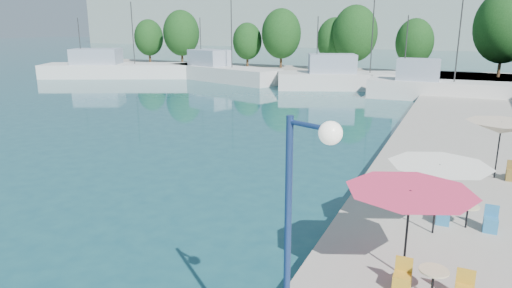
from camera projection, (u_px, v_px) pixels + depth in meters
The scene contains 20 objects.
quay_far at pixel (324, 74), 62.59m from camera, with size 90.00×16.00×0.60m, color #9E9A8F.
hill_west at pixel (339, 21), 151.30m from camera, with size 180.00×40.00×16.00m, color #8E9B92.
trawler_01 at pixel (116, 69), 61.53m from camera, with size 20.55×13.44×10.20m.
trawler_02 at pixel (221, 72), 57.91m from camera, with size 16.98×9.20×10.20m.
trawler_03 at pixel (350, 79), 50.46m from camera, with size 17.23×10.25×10.20m.
trawler_04 at pixel (435, 88), 43.26m from camera, with size 13.11×3.90×10.20m.
tree_01 at pixel (149, 38), 77.31m from camera, with size 4.85×4.85×7.18m.
tree_02 at pixel (181, 33), 73.49m from camera, with size 5.81×5.81×8.60m.
tree_03 at pixel (247, 41), 69.92m from camera, with size 4.47×4.47×6.62m.
tree_04 at pixel (281, 34), 67.38m from camera, with size 5.84×5.84×8.65m.
tree_05 at pixel (335, 40), 63.79m from camera, with size 4.95×4.95×7.32m.
tree_06 at pixel (355, 34), 61.31m from camera, with size 6.02×6.02×8.91m.
tree_07 at pixel (414, 42), 58.87m from camera, with size 4.83×4.83×7.14m.
tree_08 at pixel (505, 26), 55.21m from camera, with size 7.14×7.14×10.57m.
umbrella_pink at pixel (410, 200), 11.47m from camera, with size 3.28×3.28×2.37m.
umbrella_white at pixel (439, 172), 13.92m from camera, with size 3.09×3.09×2.27m.
umbrella_cream at pixel (501, 128), 19.00m from camera, with size 2.82×2.82×2.47m.
cafe_table_01 at pixel (432, 287), 10.94m from camera, with size 1.82×0.70×0.76m.
cafe_table_02 at pixel (466, 219), 14.74m from camera, with size 1.82×0.70×0.76m.
street_lamp at pixel (303, 210), 7.41m from camera, with size 0.99×0.53×5.03m.
Camera 1 is at (9.50, 5.80, 7.01)m, focal length 32.00 mm.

